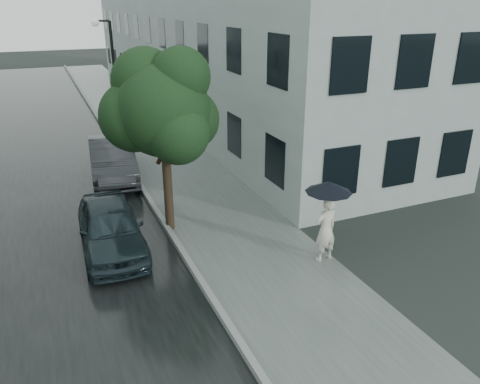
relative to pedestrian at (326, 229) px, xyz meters
name	(u,v)px	position (x,y,z in m)	size (l,w,h in m)	color
ground	(259,268)	(-1.70, 0.28, -0.87)	(120.00, 120.00, 0.00)	black
sidewalk	(154,142)	(-1.45, 12.28, -0.87)	(3.50, 60.00, 0.01)	slate
kerb_near	(115,145)	(-3.28, 12.28, -0.80)	(0.15, 60.00, 0.15)	slate
asphalt_road	(32,156)	(-6.78, 12.28, -0.87)	(6.85, 60.00, 0.00)	black
building_near	(204,30)	(3.77, 19.78, 3.63)	(7.02, 36.00, 9.00)	#96A39F
pedestrian	(326,229)	(0.00, 0.00, 0.00)	(0.63, 0.41, 1.73)	beige
umbrella	(329,187)	(-0.01, -0.01, 1.16)	(1.44, 1.44, 1.29)	black
street_tree	(162,108)	(-3.15, 3.41, 2.67)	(3.30, 3.00, 5.16)	#332619
lamp_post	(112,80)	(-3.30, 11.05, 2.30)	(0.85, 0.32, 5.57)	black
car_near	(111,227)	(-4.91, 2.68, -0.20)	(1.57, 3.91, 1.33)	#18252A
car_far	(112,159)	(-3.96, 8.23, -0.13)	(1.56, 4.47, 1.47)	#26282C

